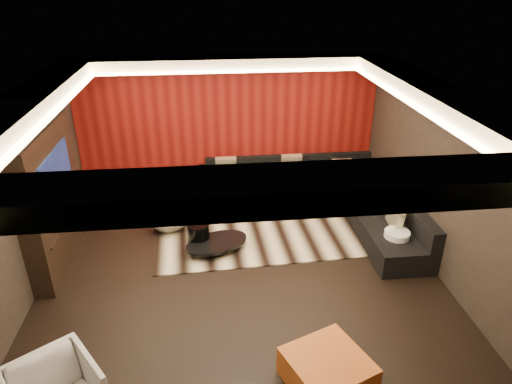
{
  "coord_description": "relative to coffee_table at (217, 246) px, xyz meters",
  "views": [
    {
      "loc": [
        -0.41,
        -5.88,
        4.25
      ],
      "look_at": [
        0.3,
        0.6,
        1.05
      ],
      "focal_mm": 32.0,
      "sensor_mm": 36.0,
      "label": 1
    }
  ],
  "objects": [
    {
      "name": "floor",
      "position": [
        0.36,
        -0.55,
        -0.12
      ],
      "size": [
        6.0,
        6.0,
        0.02
      ],
      "primitive_type": "cube",
      "color": "black",
      "rests_on": "ground"
    },
    {
      "name": "ceiling",
      "position": [
        0.36,
        -0.55,
        2.7
      ],
      "size": [
        6.0,
        6.0,
        0.02
      ],
      "primitive_type": "cube",
      "color": "silver",
      "rests_on": "ground"
    },
    {
      "name": "wall_back",
      "position": [
        0.36,
        2.46,
        1.29
      ],
      "size": [
        6.0,
        0.02,
        2.8
      ],
      "primitive_type": "cube",
      "color": "black",
      "rests_on": "ground"
    },
    {
      "name": "wall_left",
      "position": [
        -2.65,
        -0.55,
        1.29
      ],
      "size": [
        0.02,
        6.0,
        2.8
      ],
      "primitive_type": "cube",
      "color": "black",
      "rests_on": "ground"
    },
    {
      "name": "wall_right",
      "position": [
        3.37,
        -0.55,
        1.29
      ],
      "size": [
        0.02,
        6.0,
        2.8
      ],
      "primitive_type": "cube",
      "color": "black",
      "rests_on": "ground"
    },
    {
      "name": "red_feature_wall",
      "position": [
        0.36,
        2.42,
        1.29
      ],
      "size": [
        5.98,
        0.05,
        2.78
      ],
      "primitive_type": "cube",
      "color": "#6B0C0A",
      "rests_on": "ground"
    },
    {
      "name": "soffit_back",
      "position": [
        0.36,
        2.15,
        2.58
      ],
      "size": [
        6.0,
        0.6,
        0.22
      ],
      "primitive_type": "cube",
      "color": "silver",
      "rests_on": "ground"
    },
    {
      "name": "soffit_front",
      "position": [
        0.36,
        -3.25,
        2.58
      ],
      "size": [
        6.0,
        0.6,
        0.22
      ],
      "primitive_type": "cube",
      "color": "silver",
      "rests_on": "ground"
    },
    {
      "name": "soffit_left",
      "position": [
        -2.34,
        -0.55,
        2.58
      ],
      "size": [
        0.6,
        4.8,
        0.22
      ],
      "primitive_type": "cube",
      "color": "silver",
      "rests_on": "ground"
    },
    {
      "name": "soffit_right",
      "position": [
        3.06,
        -0.55,
        2.58
      ],
      "size": [
        0.6,
        4.8,
        0.22
      ],
      "primitive_type": "cube",
      "color": "silver",
      "rests_on": "ground"
    },
    {
      "name": "cove_back",
      "position": [
        0.36,
        1.81,
        2.49
      ],
      "size": [
        4.8,
        0.08,
        0.04
      ],
      "primitive_type": "cube",
      "color": "#FFD899",
      "rests_on": "ground"
    },
    {
      "name": "cove_front",
      "position": [
        0.36,
        -2.91,
        2.49
      ],
      "size": [
        4.8,
        0.08,
        0.04
      ],
      "primitive_type": "cube",
      "color": "#FFD899",
      "rests_on": "ground"
    },
    {
      "name": "cove_left",
      "position": [
        -2.0,
        -0.55,
        2.49
      ],
      "size": [
        0.08,
        4.8,
        0.04
      ],
      "primitive_type": "cube",
      "color": "#FFD899",
      "rests_on": "ground"
    },
    {
      "name": "cove_right",
      "position": [
        2.72,
        -0.55,
        2.49
      ],
      "size": [
        0.08,
        4.8,
        0.04
      ],
      "primitive_type": "cube",
      "color": "#FFD899",
      "rests_on": "ground"
    },
    {
      "name": "tv_surround",
      "position": [
        -2.49,
        0.05,
        0.99
      ],
      "size": [
        0.3,
        2.0,
        2.2
      ],
      "primitive_type": "cube",
      "color": "black",
      "rests_on": "ground"
    },
    {
      "name": "tv_screen",
      "position": [
        -2.33,
        0.05,
        1.34
      ],
      "size": [
        0.04,
        1.3,
        0.8
      ],
      "primitive_type": "cube",
      "color": "black",
      "rests_on": "ground"
    },
    {
      "name": "tv_shelf",
      "position": [
        -2.33,
        0.05,
        0.59
      ],
      "size": [
        0.04,
        1.6,
        0.04
      ],
      "primitive_type": "cube",
      "color": "black",
      "rests_on": "ground"
    },
    {
      "name": "rug",
      "position": [
        0.92,
        1.0,
        -0.1
      ],
      "size": [
        4.14,
        3.18,
        0.02
      ],
      "primitive_type": "cube",
      "rotation": [
        0.0,
        0.0,
        0.05
      ],
      "color": "beige",
      "rests_on": "floor"
    },
    {
      "name": "coffee_table",
      "position": [
        0.0,
        0.0,
        0.0
      ],
      "size": [
        1.4,
        1.4,
        0.18
      ],
      "primitive_type": "cylinder",
      "rotation": [
        0.0,
        0.0,
        0.4
      ],
      "color": "black",
      "rests_on": "rug"
    },
    {
      "name": "drum_stool",
      "position": [
        -0.29,
        0.16,
        0.13
      ],
      "size": [
        0.47,
        0.47,
        0.43
      ],
      "primitive_type": "cylinder",
      "rotation": [
        0.0,
        0.0,
        0.34
      ],
      "color": "black",
      "rests_on": "rug"
    },
    {
      "name": "striped_pouf",
      "position": [
        -0.83,
        0.82,
        0.1
      ],
      "size": [
        0.87,
        0.87,
        0.38
      ],
      "primitive_type": "ellipsoid",
      "rotation": [
        0.0,
        0.0,
        -0.34
      ],
      "color": "#B8AE8F",
      "rests_on": "rug"
    },
    {
      "name": "white_side_table",
      "position": [
        2.86,
        -0.5,
        0.14
      ],
      "size": [
        0.4,
        0.4,
        0.5
      ],
      "primitive_type": "cylinder",
      "rotation": [
        0.0,
        0.0,
        -0.01
      ],
      "color": "white",
      "rests_on": "floor"
    },
    {
      "name": "orange_ottoman",
      "position": [
        1.15,
        -2.83,
        0.08
      ],
      "size": [
        1.09,
        1.09,
        0.37
      ],
      "primitive_type": "cube",
      "rotation": [
        0.0,
        0.0,
        0.38
      ],
      "color": "#A94F15",
      "rests_on": "floor"
    },
    {
      "name": "sectional_sofa",
      "position": [
        2.1,
        1.31,
        0.15
      ],
      "size": [
        3.65,
        3.5,
        0.75
      ],
      "color": "black",
      "rests_on": "floor"
    },
    {
      "name": "throw_pillows",
      "position": [
        2.09,
        1.35,
        0.51
      ],
      "size": [
        3.07,
        2.72,
        0.5
      ],
      "color": "beige",
      "rests_on": "sectional_sofa"
    }
  ]
}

